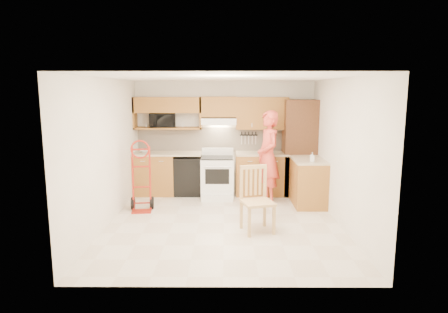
{
  "coord_description": "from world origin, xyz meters",
  "views": [
    {
      "loc": [
        0.03,
        -6.52,
        2.29
      ],
      "look_at": [
        0.0,
        0.5,
        1.1
      ],
      "focal_mm": 31.17,
      "sensor_mm": 36.0,
      "label": 1
    }
  ],
  "objects_px": {
    "microwave": "(163,120)",
    "dining_chair": "(257,200)",
    "range": "(217,174)",
    "hand_truck": "(141,179)",
    "person": "(268,157)"
  },
  "relations": [
    {
      "from": "range",
      "to": "dining_chair",
      "type": "bearing_deg",
      "value": -71.64
    },
    {
      "from": "person",
      "to": "hand_truck",
      "type": "xyz_separation_m",
      "value": [
        -2.49,
        -0.64,
        -0.33
      ]
    },
    {
      "from": "hand_truck",
      "to": "person",
      "type": "bearing_deg",
      "value": 8.0
    },
    {
      "from": "dining_chair",
      "to": "hand_truck",
      "type": "bearing_deg",
      "value": 137.05
    },
    {
      "from": "dining_chair",
      "to": "range",
      "type": "bearing_deg",
      "value": 93.02
    },
    {
      "from": "microwave",
      "to": "person",
      "type": "bearing_deg",
      "value": -24.33
    },
    {
      "from": "microwave",
      "to": "dining_chair",
      "type": "height_order",
      "value": "microwave"
    },
    {
      "from": "person",
      "to": "dining_chair",
      "type": "bearing_deg",
      "value": -25.99
    },
    {
      "from": "range",
      "to": "dining_chair",
      "type": "relative_size",
      "value": 0.96
    },
    {
      "from": "microwave",
      "to": "dining_chair",
      "type": "relative_size",
      "value": 0.53
    },
    {
      "from": "microwave",
      "to": "range",
      "type": "bearing_deg",
      "value": -24.0
    },
    {
      "from": "person",
      "to": "hand_truck",
      "type": "distance_m",
      "value": 2.59
    },
    {
      "from": "range",
      "to": "person",
      "type": "distance_m",
      "value": 1.19
    },
    {
      "from": "microwave",
      "to": "hand_truck",
      "type": "xyz_separation_m",
      "value": [
        -0.22,
        -1.37,
        -1.03
      ]
    },
    {
      "from": "microwave",
      "to": "range",
      "type": "xyz_separation_m",
      "value": [
        1.22,
        -0.39,
        -1.13
      ]
    }
  ]
}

